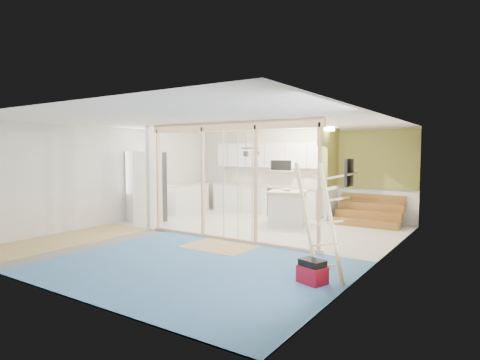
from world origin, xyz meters
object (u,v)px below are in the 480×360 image
Objects in this scene: fridge at (143,187)px; ladder at (322,222)px; toolbox at (312,273)px; island at (287,209)px.

fridge is 6.50m from ladder.
fridge reaches higher than toolbox.
island is 0.68× the size of ladder.
island is at bearing 140.61° from toolbox.
island is 4.54m from ladder.
fridge reaches higher than island.
fridge is at bearing -173.63° from island.
fridge is 6.53m from toolbox.
fridge is 1.11× the size of ladder.
ladder reaches higher than island.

